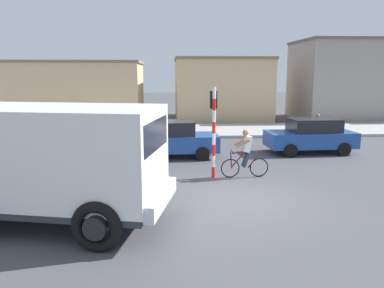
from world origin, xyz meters
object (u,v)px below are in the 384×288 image
(car_red_near, at_px, (52,140))
(truck_foreground, at_px, (52,158))
(car_white_mid, at_px, (171,139))
(car_far_side, at_px, (311,135))
(pedestrian_near_kerb, at_px, (317,129))
(traffic_light_pole, at_px, (214,120))
(cyclist, at_px, (245,153))

(car_red_near, bearing_deg, truck_foreground, -73.03)
(car_red_near, distance_m, car_white_mid, 5.18)
(car_far_side, distance_m, pedestrian_near_kerb, 2.05)
(car_red_near, distance_m, pedestrian_near_kerb, 12.82)
(car_white_mid, distance_m, pedestrian_near_kerb, 7.81)
(traffic_light_pole, bearing_deg, truck_foreground, -137.58)
(car_far_side, bearing_deg, cyclist, -134.46)
(cyclist, bearing_deg, pedestrian_near_kerb, 49.74)
(cyclist, height_order, car_white_mid, cyclist)
(cyclist, height_order, traffic_light_pole, traffic_light_pole)
(traffic_light_pole, bearing_deg, car_white_mid, 113.62)
(cyclist, bearing_deg, car_red_near, 155.39)
(car_white_mid, bearing_deg, car_far_side, 4.62)
(car_far_side, xyz_separation_m, pedestrian_near_kerb, (0.99, 1.80, 0.03))
(car_white_mid, height_order, pedestrian_near_kerb, pedestrian_near_kerb)
(truck_foreground, relative_size, car_far_side, 1.42)
(traffic_light_pole, distance_m, car_red_near, 7.60)
(cyclist, xyz_separation_m, car_far_side, (3.87, 3.94, -0.05))
(traffic_light_pole, bearing_deg, car_far_side, 37.65)
(car_red_near, bearing_deg, cyclist, -24.61)
(truck_foreground, xyz_separation_m, cyclist, (5.50, 3.90, -0.80))
(car_far_side, height_order, pedestrian_near_kerb, pedestrian_near_kerb)
(pedestrian_near_kerb, bearing_deg, car_red_near, -170.23)
(cyclist, relative_size, traffic_light_pole, 0.54)
(cyclist, distance_m, car_white_mid, 4.29)
(car_white_mid, bearing_deg, truck_foreground, -111.63)
(car_red_near, relative_size, car_far_side, 1.04)
(car_red_near, height_order, car_white_mid, same)
(truck_foreground, xyz_separation_m, car_red_near, (-2.28, 7.47, -0.85))
(traffic_light_pole, bearing_deg, car_red_near, 152.35)
(truck_foreground, height_order, traffic_light_pole, traffic_light_pole)
(pedestrian_near_kerb, bearing_deg, car_white_mid, -162.72)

